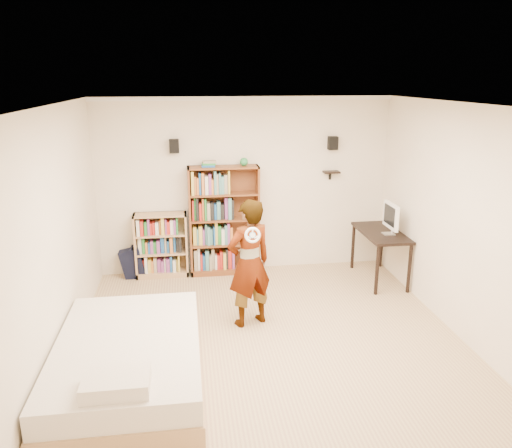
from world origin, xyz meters
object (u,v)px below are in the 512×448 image
Objects in this scene: low_bookshelf at (161,245)px; person at (249,263)px; computer_desk at (380,256)px; daybed at (129,357)px; tall_bookshelf at (224,221)px.

low_bookshelf is 2.11m from person.
computer_desk reaches higher than daybed.
computer_desk is (2.29, -0.62, -0.46)m from tall_bookshelf.
tall_bookshelf is at bearing 67.69° from daybed.
tall_bookshelf reaches higher than daybed.
tall_bookshelf is 1.51× the size of computer_desk.
computer_desk is at bearing -15.11° from tall_bookshelf.
person is (-2.13, -1.12, 0.42)m from computer_desk.
low_bookshelf is at bearing 179.59° from tall_bookshelf.
person reaches higher than computer_desk.
computer_desk is 4.15m from daybed.
computer_desk is (3.26, -0.63, -0.11)m from low_bookshelf.
low_bookshelf reaches higher than computer_desk.
daybed is at bearing -146.84° from computer_desk.
low_bookshelf is at bearing -80.01° from person.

